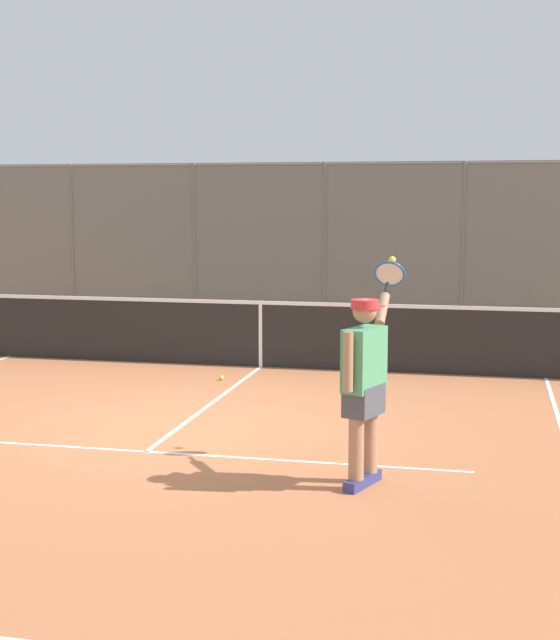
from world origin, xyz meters
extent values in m
plane|color=#B76B42|center=(0.00, 0.00, 0.00)|extent=(60.00, 60.00, 0.00)
cube|color=white|center=(0.00, 0.99, 0.00)|extent=(6.23, 0.05, 0.01)
cube|color=white|center=(0.00, -1.34, 0.00)|extent=(0.05, 4.66, 0.01)
cylinder|color=slate|center=(-2.69, -8.98, 1.56)|extent=(0.07, 0.07, 3.12)
cylinder|color=slate|center=(0.00, -8.98, 1.56)|extent=(0.07, 0.07, 3.12)
cylinder|color=slate|center=(2.69, -8.98, 1.56)|extent=(0.07, 0.07, 3.12)
cylinder|color=slate|center=(5.39, -8.98, 1.56)|extent=(0.07, 0.07, 3.12)
cylinder|color=slate|center=(0.00, -8.98, 3.08)|extent=(16.16, 0.05, 0.05)
cube|color=slate|center=(0.00, -8.98, 1.56)|extent=(16.16, 0.02, 3.12)
cube|color=#2D6B33|center=(0.00, -9.63, 1.52)|extent=(19.16, 0.90, 3.05)
cube|color=silver|center=(0.00, -8.80, 0.07)|extent=(17.16, 0.18, 0.15)
cube|color=black|center=(0.00, -3.67, 0.46)|extent=(10.15, 0.02, 0.91)
cube|color=white|center=(0.00, -3.67, 0.94)|extent=(10.15, 0.04, 0.05)
cube|color=white|center=(0.00, -3.67, 0.46)|extent=(0.05, 0.04, 0.91)
cube|color=navy|center=(-2.15, 1.71, 0.04)|extent=(0.19, 0.28, 0.09)
cylinder|color=#A87A5B|center=(-2.15, 1.71, 0.46)|extent=(0.13, 0.13, 0.74)
cube|color=navy|center=(-2.23, 1.48, 0.04)|extent=(0.19, 0.28, 0.09)
cylinder|color=#A87A5B|center=(-2.23, 1.48, 0.46)|extent=(0.13, 0.13, 0.74)
cube|color=#474C56|center=(-2.19, 1.59, 0.75)|extent=(0.34, 0.44, 0.26)
cube|color=#4C9E6B|center=(-2.19, 1.59, 1.10)|extent=(0.35, 0.50, 0.53)
cylinder|color=#A87A5B|center=(-2.09, 1.86, 1.12)|extent=(0.08, 0.08, 0.49)
cylinder|color=#A87A5B|center=(-2.29, 1.17, 1.47)|extent=(0.10, 0.37, 0.28)
sphere|color=#A87A5B|center=(-2.19, 1.59, 1.51)|extent=(0.20, 0.20, 0.20)
cylinder|color=red|center=(-2.19, 1.59, 1.56)|extent=(0.30, 0.30, 0.08)
cube|color=red|center=(-2.23, 1.49, 1.53)|extent=(0.23, 0.23, 0.02)
cylinder|color=black|center=(-2.30, 0.94, 1.62)|extent=(0.04, 0.17, 0.13)
torus|color=#28569E|center=(-2.30, 0.75, 1.75)|extent=(0.30, 0.19, 0.26)
cylinder|color=silver|center=(-2.30, 0.75, 1.75)|extent=(0.25, 0.15, 0.21)
sphere|color=#CCDB33|center=(-2.31, 0.57, 1.87)|extent=(0.07, 0.07, 0.07)
sphere|color=#C1D138|center=(0.28, -2.58, 0.03)|extent=(0.07, 0.07, 0.07)
camera|label=1|loc=(-3.18, 9.26, 2.45)|focal=52.38mm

